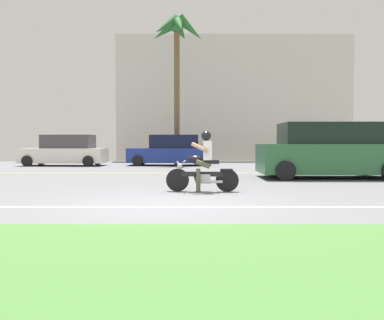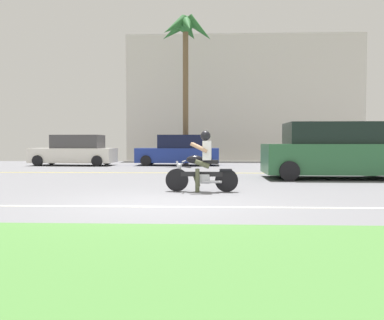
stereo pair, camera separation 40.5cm
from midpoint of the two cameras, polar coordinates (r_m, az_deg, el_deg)
ground at (r=10.83m, az=-1.61°, el=-4.04°), size 56.00×30.00×0.04m
grass_median at (r=3.90m, az=-8.98°, el=-15.20°), size 56.00×3.80×0.06m
lane_line_near at (r=7.52m, az=-3.36°, el=-6.76°), size 50.40×0.12×0.01m
lane_line_far at (r=15.91m, az=-0.36°, el=-1.87°), size 50.40×0.12×0.01m
motorcyclist at (r=9.78m, az=2.68°, el=-0.87°), size 1.81×0.59×1.51m
suv_nearby at (r=14.32m, az=20.74°, el=1.18°), size 4.91×2.28×1.90m
parked_car_0 at (r=22.14m, az=-16.10°, el=1.22°), size 4.55×2.02×1.64m
parked_car_1 at (r=21.42m, az=-1.30°, el=1.29°), size 4.49×1.97×1.64m
palm_tree_0 at (r=23.49m, az=-0.46°, el=17.00°), size 3.29×3.45×8.53m
building_far at (r=29.02m, az=7.65°, el=8.50°), size 16.06×4.00×8.53m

